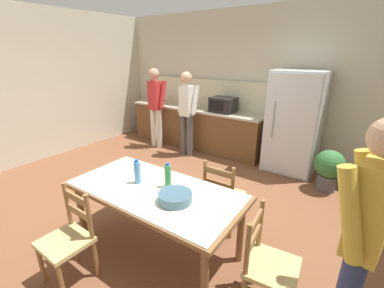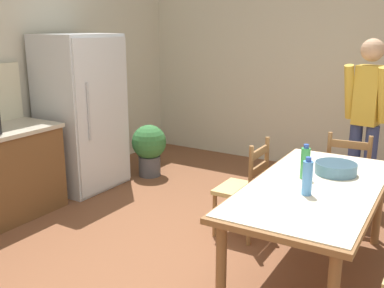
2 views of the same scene
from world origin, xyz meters
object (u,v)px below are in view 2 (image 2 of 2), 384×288
Objects in this scene: bottle_near_centre at (307,177)px; serving_bowl at (336,168)px; chair_side_far_right at (244,189)px; chair_head_end at (348,178)px; bottle_off_centre at (305,163)px; refrigerator at (82,113)px; potted_plant at (149,147)px; person_by_table at (366,114)px; dining_table at (315,195)px.

bottle_near_centre is 0.57m from serving_bowl.
serving_bowl is 0.35× the size of chair_side_far_right.
serving_bowl is 0.35× the size of chair_head_end.
serving_bowl is at bearing -36.42° from bottle_off_centre.
bottle_near_centre is (-0.82, -2.94, -0.02)m from refrigerator.
serving_bowl is 2.78m from potted_plant.
chair_head_end is at bearing -77.72° from refrigerator.
person_by_table is (0.55, -0.01, 0.55)m from chair_head_end.
chair_head_end is 1.00× the size of chair_side_far_right.
person_by_table reaches higher than potted_plant.
bottle_off_centre reaches higher than potted_plant.
chair_head_end is (1.45, 0.03, -0.44)m from bottle_near_centre.
bottle_off_centre is 0.30× the size of chair_side_far_right.
chair_side_far_right is 1.36× the size of potted_plant.
bottle_near_centre is at bearing -105.57° from refrigerator.
chair_side_far_right is 0.52× the size of person_by_table.
bottle_near_centre is 1.08m from chair_side_far_right.
bottle_off_centre is 0.15× the size of person_by_table.
chair_side_far_right is 1.65m from person_by_table.
dining_table reaches higher than potted_plant.
bottle_off_centre is 0.83m from chair_side_far_right.
serving_bowl is at bearing 12.08° from person_by_table.
bottle_off_centre is (-0.50, -2.82, -0.02)m from refrigerator.
serving_bowl is 0.18× the size of person_by_table.
serving_bowl reaches higher than dining_table.
chair_side_far_right is at bearing 61.92° from dining_table.
refrigerator is 1.97× the size of chair_head_end.
dining_table is 1.07× the size of person_by_table.
potted_plant is at bearing 62.66° from dining_table.
refrigerator is 0.96× the size of dining_table.
refrigerator is at bearing -58.87° from person_by_table.
refrigerator is at bearing 80.01° from bottle_off_centre.
refrigerator reaches higher than bottle_near_centre.
bottle_near_centre is at bearing -178.68° from dining_table.
dining_table is 2.07× the size of chair_head_end.
bottle_off_centre is 0.40× the size of potted_plant.
bottle_off_centre is at bearing 79.29° from chair_head_end.
serving_bowl is 0.89m from chair_side_far_right.
potted_plant is at bearing 69.31° from serving_bowl.
bottle_near_centre reaches higher than potted_plant.
serving_bowl is 0.97m from chair_head_end.
potted_plant is at bearing 58.69° from bottle_near_centre.
serving_bowl is 1.46m from person_by_table.
refrigerator is 2.87m from bottle_off_centre.
refrigerator reaches higher than serving_bowl.
dining_table is 0.31m from bottle_near_centre.
potted_plant is at bearing -31.14° from refrigerator.
person_by_table is (1.37, -0.74, 0.55)m from chair_side_far_right.
refrigerator reaches higher than dining_table.
chair_head_end is at bearing 1.20° from bottle_near_centre.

